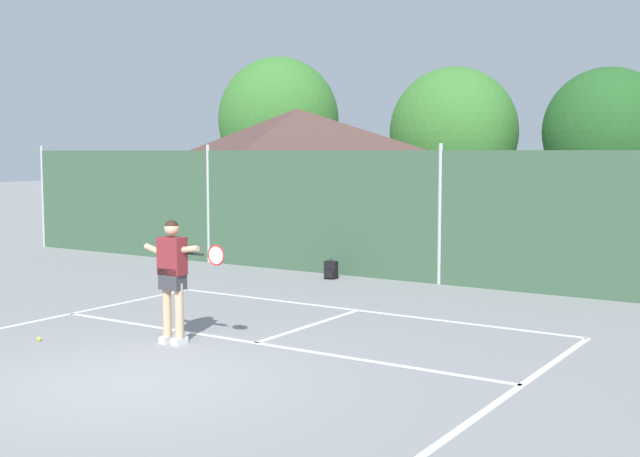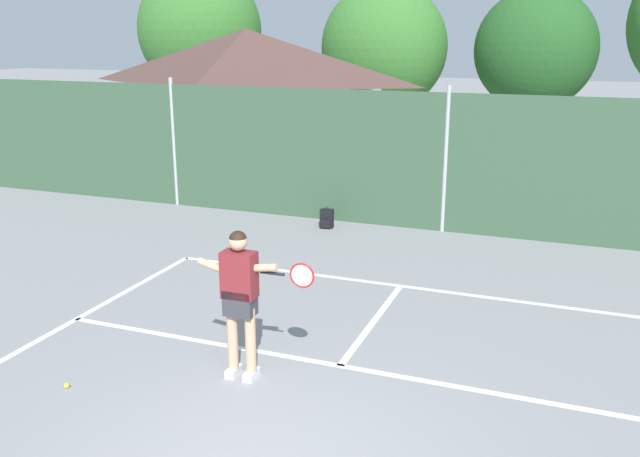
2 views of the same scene
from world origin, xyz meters
name	(u,v)px [view 2 (image 2 of 2)]	position (x,y,z in m)	size (l,w,h in m)	color
court_markings	(281,444)	(0.00, 0.65, 0.00)	(8.30, 11.10, 0.01)	white
chainlink_fence	(445,164)	(0.00, 9.00, 1.45)	(26.09, 0.09, 3.04)	#38563D
clubhouse_building	(247,99)	(-6.77, 13.43, 2.16)	(7.55, 4.49, 4.16)	silver
treeline_backdrop	(458,36)	(-1.73, 19.60, 3.92)	(26.04, 4.47, 6.83)	brown
tennis_player	(241,292)	(-1.01, 1.79, 1.11)	(1.43, 0.27, 1.85)	silver
tennis_ball	(67,386)	(-2.84, 0.79, 0.03)	(0.07, 0.07, 0.07)	#CCE033
backpack_black	(327,219)	(-2.37, 8.37, 0.19)	(0.30, 0.28, 0.46)	black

